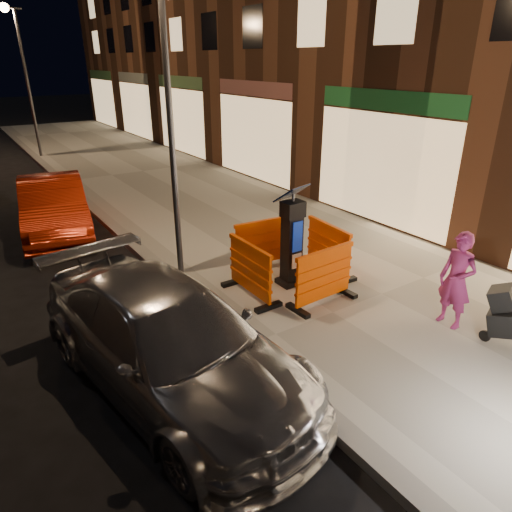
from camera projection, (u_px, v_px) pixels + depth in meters
ground_plane at (249, 352)px, 7.17m from camera, size 120.00×120.00×0.00m
sidewalk at (381, 297)px, 8.67m from camera, size 6.00×60.00×0.15m
kerb at (249, 348)px, 7.14m from camera, size 0.30×60.00×0.15m
parking_kiosk at (292, 239)px, 8.68m from camera, size 0.62×0.62×1.88m
barrier_front at (324, 277)px, 8.12m from camera, size 1.37×0.62×1.05m
barrier_back at (263, 244)px, 9.57m from camera, size 1.39×0.67×1.05m
barrier_kerbside at (250, 270)px, 8.36m from camera, size 0.56×1.35×1.05m
barrier_bldgside at (328, 249)px, 9.33m from camera, size 0.65×1.38×1.05m
car_silver at (173, 383)px, 6.49m from camera, size 2.77×5.25×1.45m
car_red at (59, 232)px, 12.14m from camera, size 2.20×4.57×1.45m
man at (457, 280)px, 7.35m from camera, size 0.39×0.59×1.63m
street_lamp_mid at (170, 124)px, 8.34m from camera, size 0.12×0.12×6.00m
street_lamp_far at (28, 86)px, 19.78m from camera, size 0.12×0.12×6.00m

